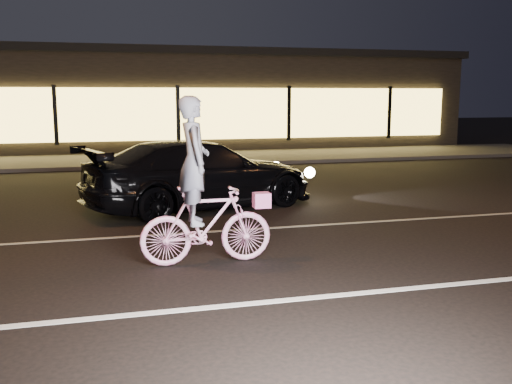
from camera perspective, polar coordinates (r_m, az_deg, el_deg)
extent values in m
plane|color=black|center=(8.24, 5.38, -6.71)|extent=(90.00, 90.00, 0.00)
cube|color=silver|center=(6.92, 9.72, -10.00)|extent=(60.00, 0.12, 0.01)
cube|color=gray|center=(10.08, 1.47, -3.61)|extent=(60.00, 0.10, 0.01)
cube|color=#383533|center=(20.73, -7.08, 3.33)|extent=(30.00, 4.00, 0.12)
cube|color=black|center=(26.56, -8.95, 8.85)|extent=(25.00, 8.00, 4.00)
cube|color=black|center=(26.62, -9.06, 13.27)|extent=(25.40, 8.40, 0.30)
cube|color=#FFD259|center=(22.50, -7.82, 7.74)|extent=(23.00, 0.15, 2.00)
cube|color=black|center=(22.32, -19.43, 7.27)|extent=(0.15, 0.08, 2.20)
cube|color=black|center=(22.42, -7.80, 7.73)|extent=(0.15, 0.08, 2.20)
cube|color=black|center=(23.40, 3.31, 7.88)|extent=(0.15, 0.08, 2.20)
cube|color=black|center=(25.16, 13.19, 7.77)|extent=(0.15, 0.08, 2.20)
imported|color=#F1459F|center=(7.90, -4.97, -3.30)|extent=(1.84, 0.52, 1.10)
imported|color=silver|center=(7.72, -6.23, 3.12)|extent=(0.42, 0.63, 1.73)
cube|color=#E852A2|center=(8.00, 0.56, -0.82)|extent=(0.23, 0.19, 0.21)
imported|color=black|center=(11.80, -5.52, 1.77)|extent=(5.24, 3.40, 1.41)
sphere|color=#FFF2BF|center=(13.56, 1.99, 2.58)|extent=(0.24, 0.24, 0.24)
sphere|color=#FFF2BF|center=(12.53, 5.39, 1.96)|extent=(0.24, 0.24, 0.24)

